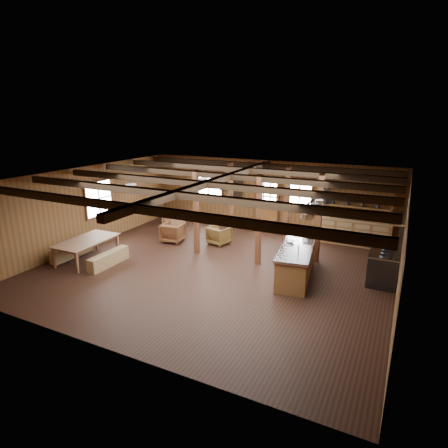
{
  "coord_description": "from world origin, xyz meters",
  "views": [
    {
      "loc": [
        4.91,
        -9.24,
        4.5
      ],
      "look_at": [
        -0.11,
        0.87,
        1.18
      ],
      "focal_mm": 30.0,
      "sensor_mm": 36.0,
      "label": 1
    }
  ],
  "objects": [
    {
      "name": "ceiling_joists",
      "position": [
        0.0,
        0.18,
        2.68
      ],
      "size": [
        9.8,
        8.82,
        0.18
      ],
      "color": "black",
      "rests_on": "ceiling"
    },
    {
      "name": "window_back_left",
      "position": [
        -2.6,
        4.46,
        1.6
      ],
      "size": [
        1.32,
        0.06,
        1.32
      ],
      "color": "white",
      "rests_on": "wall_back"
    },
    {
      "name": "timber_posts",
      "position": [
        0.52,
        2.08,
        1.4
      ],
      "size": [
        3.95,
        2.35,
        2.8
      ],
      "color": "#452613",
      "rests_on": "floor"
    },
    {
      "name": "kitchen_island",
      "position": [
        2.35,
        0.5,
        0.48
      ],
      "size": [
        1.23,
        2.6,
        1.2
      ],
      "rotation": [
        0.0,
        0.0,
        0.15
      ],
      "color": "brown",
      "rests_on": "floor"
    },
    {
      "name": "armchair_c",
      "position": [
        -3.43,
        2.94,
        0.31
      ],
      "size": [
        0.87,
        0.88,
        0.63
      ],
      "primitive_type": "imported",
      "rotation": [
        0.0,
        0.0,
        2.79
      ],
      "color": "#9C6847",
      "rests_on": "floor"
    },
    {
      "name": "back_door",
      "position": [
        0.0,
        4.45,
        0.88
      ],
      "size": [
        1.02,
        0.08,
        2.15
      ],
      "color": "brown",
      "rests_on": "floor"
    },
    {
      "name": "counter_pot",
      "position": [
        2.4,
        1.5,
        1.03
      ],
      "size": [
        0.31,
        0.31,
        0.18
      ],
      "primitive_type": "cylinder",
      "color": "silver",
      "rests_on": "kitchen_island"
    },
    {
      "name": "back_counter",
      "position": [
        3.4,
        4.2,
        0.6
      ],
      "size": [
        2.55,
        0.6,
        2.45
      ],
      "color": "brown",
      "rests_on": "floor"
    },
    {
      "name": "armchair_b",
      "position": [
        -0.93,
        2.13,
        0.33
      ],
      "size": [
        0.85,
        0.86,
        0.65
      ],
      "primitive_type": "imported",
      "rotation": [
        0.0,
        0.0,
        2.9
      ],
      "color": "brown",
      "rests_on": "floor"
    },
    {
      "name": "bench_aisle",
      "position": [
        -3.07,
        -1.18,
        0.21
      ],
      "size": [
        0.29,
        1.53,
        0.42
      ],
      "primitive_type": "cube",
      "color": "olive",
      "rests_on": "floor"
    },
    {
      "name": "window_left",
      "position": [
        -4.96,
        0.5,
        1.6
      ],
      "size": [
        0.14,
        1.24,
        1.32
      ],
      "color": "white",
      "rests_on": "wall_back"
    },
    {
      "name": "notice_boards",
      "position": [
        -1.5,
        4.46,
        1.64
      ],
      "size": [
        1.08,
        0.03,
        0.9
      ],
      "color": "silver",
      "rests_on": "wall_back"
    },
    {
      "name": "window_back_right",
      "position": [
        1.3,
        4.46,
        1.6
      ],
      "size": [
        1.02,
        0.06,
        1.32
      ],
      "color": "white",
      "rests_on": "wall_back"
    },
    {
      "name": "bench_wall",
      "position": [
        -4.65,
        -1.18,
        0.21
      ],
      "size": [
        0.29,
        1.54,
        0.42
      ],
      "primitive_type": "cube",
      "color": "olive",
      "rests_on": "floor"
    },
    {
      "name": "commercial_range",
      "position": [
        4.65,
        1.4,
        0.61
      ],
      "size": [
        0.79,
        1.52,
        1.88
      ],
      "color": "#2E2E31",
      "rests_on": "floor"
    },
    {
      "name": "bowl",
      "position": [
        2.06,
        0.74,
        0.97
      ],
      "size": [
        0.31,
        0.31,
        0.07
      ],
      "primitive_type": "imported",
      "rotation": [
        0.0,
        0.0,
        0.14
      ],
      "color": "silver",
      "rests_on": "kitchen_island"
    },
    {
      "name": "pendant_lamps",
      "position": [
        -2.25,
        1.0,
        2.25
      ],
      "size": [
        1.86,
        2.36,
        0.66
      ],
      "color": "#2E2E31",
      "rests_on": "ceiling"
    },
    {
      "name": "pot_rack",
      "position": [
        2.94,
        0.28,
        2.28
      ],
      "size": [
        0.36,
        3.0,
        0.42
      ],
      "color": "#2E2E31",
      "rests_on": "ceiling"
    },
    {
      "name": "armchair_a",
      "position": [
        -2.57,
        1.61,
        0.35
      ],
      "size": [
        0.85,
        0.86,
        0.7
      ],
      "primitive_type": "imported",
      "rotation": [
        0.0,
        0.0,
        3.28
      ],
      "color": "brown",
      "rests_on": "floor"
    },
    {
      "name": "step_stool",
      "position": [
        2.25,
        0.87,
        0.21
      ],
      "size": [
        0.49,
        0.36,
        0.43
      ],
      "primitive_type": "cube",
      "rotation": [
        0.0,
        0.0,
        -0.03
      ],
      "color": "olive",
      "rests_on": "floor"
    },
    {
      "name": "dining_table",
      "position": [
        -3.9,
        -1.18,
        0.35
      ],
      "size": [
        1.19,
        2.03,
        0.7
      ],
      "primitive_type": "imported",
      "rotation": [
        0.0,
        0.0,
        1.61
      ],
      "color": "brown",
      "rests_on": "floor"
    },
    {
      "name": "room",
      "position": [
        0.0,
        0.0,
        1.4
      ],
      "size": [
        10.04,
        9.04,
        2.84
      ],
      "color": "black",
      "rests_on": "ground"
    }
  ]
}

